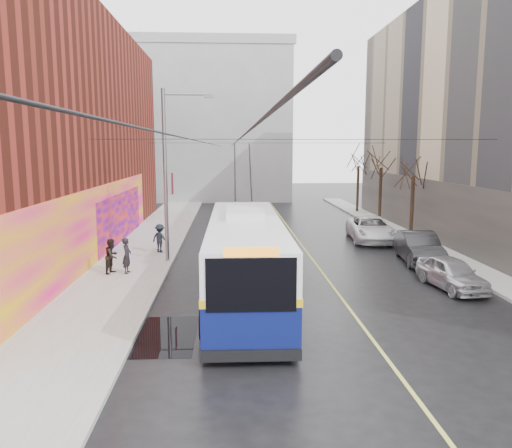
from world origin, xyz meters
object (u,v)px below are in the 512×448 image
Objects in this scene: pedestrian_b at (112,256)px; streetlight_pole at (168,171)px; pedestrian_a at (127,256)px; parked_car_b at (419,247)px; parked_car_a at (452,273)px; following_car at (227,224)px; parked_car_c at (371,229)px; tree_near at (414,164)px; trolleybus at (245,256)px; pedestrian_c at (160,238)px; tree_mid at (382,158)px; tree_far at (359,158)px.

streetlight_pole is at bearing -24.74° from pedestrian_b.
pedestrian_b is (-0.70, 0.02, -0.01)m from pedestrian_a.
streetlight_pole is 13.76m from parked_car_b.
following_car reaches higher than parked_car_a.
parked_car_c is (12.37, 5.71, -4.05)m from streetlight_pole.
pedestrian_b is at bearing -153.84° from tree_near.
trolleybus reaches higher than pedestrian_c.
parked_car_b is at bearing -64.50° from pedestrian_b.
parked_car_a is 2.43× the size of pedestrian_b.
pedestrian_b is (-15.57, -2.05, 0.17)m from parked_car_b.
parked_car_a is 15.52m from pedestrian_c.
trolleybus is 8.19× the size of pedestrian_c.
parked_car_a is 15.39m from pedestrian_b.
tree_mid is 1.16× the size of parked_car_c.
parked_car_c is at bearing 55.21° from trolleybus.
streetlight_pole is at bearing -158.38° from tree_near.
tree_far is 0.50× the size of trolleybus.
parked_car_b is (0.46, 4.97, 0.12)m from parked_car_a.
parked_car_c is 3.46× the size of pedestrian_b.
parked_car_b is at bearing 32.62° from trolleybus.
parked_car_c is at bearing -42.57° from pedestrian_b.
tree_far is at bearing 67.17° from trolleybus.
streetlight_pole reaches higher than parked_car_a.
tree_near is 1.30× the size of parked_car_b.
following_car is (-10.20, 9.19, -0.05)m from parked_car_b.
trolleybus is at bearing -132.35° from tree_near.
tree_mid is at bearing 88.28° from parked_car_b.
tree_near reaches higher than following_car.
trolleybus reaches higher than parked_car_b.
tree_near reaches higher than trolleybus.
tree_near is at bearing -58.22° from pedestrian_a.
tree_near is 1.43× the size of following_car.
trolleybus is at bearing -79.06° from following_car.
streetlight_pole is 8.12m from trolleybus.
tree_far is (0.00, 7.00, -0.11)m from tree_mid.
streetlight_pole is at bearing -28.54° from pedestrian_a.
parked_car_c is at bearing 85.29° from parked_car_a.
trolleybus is (-11.39, -12.49, -3.24)m from tree_near.
parked_car_a is 2.39× the size of pedestrian_a.
tree_far is (15.14, 20.00, 0.30)m from streetlight_pole.
tree_far is 3.89× the size of pedestrian_a.
pedestrian_c is (-15.96, -10.91, -4.29)m from tree_mid.
trolleybus is at bearing -120.42° from pedestrian_a.
pedestrian_b is at bearing -165.86° from parked_car_b.
pedestrian_c is (-13.96, 2.67, 0.15)m from parked_car_b.
tree_mid is at bearing 90.00° from tree_near.
pedestrian_a is at bearing -152.86° from tree_near.
tree_near is 0.96× the size of tree_mid.
parked_car_b is 14.21m from pedestrian_c.
pedestrian_a reaches higher than pedestrian_c.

